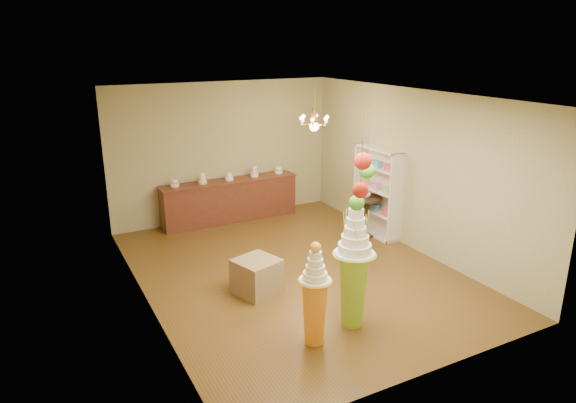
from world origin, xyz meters
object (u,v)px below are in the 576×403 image
pedestal_green (354,273)px  pedestal_orange (315,303)px  sideboard (230,200)px  round_table (366,211)px

pedestal_green → pedestal_orange: size_ratio=1.33×
pedestal_green → sideboard: size_ratio=0.63×
sideboard → round_table: 3.00m
round_table → pedestal_green: bearing=-129.0°
pedestal_green → sideboard: bearing=88.6°
sideboard → pedestal_orange: bearing=-99.2°
pedestal_orange → sideboard: 5.08m
pedestal_green → pedestal_orange: bearing=-168.7°
pedestal_green → round_table: pedestal_green is taller
pedestal_green → round_table: 3.53m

